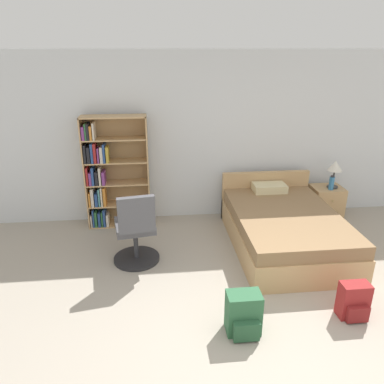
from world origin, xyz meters
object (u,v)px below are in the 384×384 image
Objects in this scene: bookshelf at (109,174)px; water_bottle at (332,183)px; nightstand at (326,202)px; office_chair at (136,232)px; backpack_red at (354,301)px; table_lamp at (335,167)px; backpack_green at (244,314)px; bed at (283,227)px.

bookshelf is 3.47m from water_bottle.
bookshelf reaches higher than nightstand.
bookshelf is 3.33× the size of nightstand.
backpack_red is at bearing -29.53° from office_chair.
backpack_red is at bearing -109.59° from table_lamp.
backpack_green is at bearing -129.21° from table_lamp.
nightstand is 1.19× the size of backpack_green.
water_bottle is (3.03, 1.02, 0.18)m from office_chair.
backpack_red is (0.23, -1.55, -0.09)m from bed.
bookshelf reaches higher than water_bottle.
office_chair reaches higher than table_lamp.
water_bottle is at bearing -2.84° from bookshelf.
water_bottle is (1.01, 0.74, 0.35)m from bed.
backpack_green is (1.50, -2.57, -0.63)m from bookshelf.
office_chair is (-2.02, -0.28, 0.17)m from bed.
office_chair is at bearing 150.47° from backpack_red.
table_lamp is at bearing -10.19° from nightstand.
table_lamp reaches higher than water_bottle.
bed is at bearing 98.27° from backpack_red.
backpack_green is at bearing -59.76° from bookshelf.
water_bottle reaches higher than nightstand.
backpack_red is at bearing -108.08° from nightstand.
bed is 1.32m from nightstand.
backpack_red is at bearing -42.66° from bookshelf.
office_chair is at bearing 127.88° from backpack_green.
nightstand is at bearing 71.92° from backpack_red.
backpack_green is at bearing -120.02° from bed.
nightstand is 2.21× the size of water_bottle.
office_chair is 2.58× the size of backpack_red.
table_lamp is 1.91× the size of water_bottle.
nightstand is 1.16× the size of table_lamp.
bookshelf is at bearing 177.16° from water_bottle.
backpack_red is (-0.78, -2.29, -0.44)m from water_bottle.
bookshelf is 4.39× the size of backpack_red.
bookshelf is 1.32m from office_chair.
bed is 4.86× the size of backpack_green.
table_lamp reaches higher than bed.
backpack_red is at bearing -81.73° from bed.
water_bottle is at bearing -91.81° from nightstand.
office_chair is 1.76m from backpack_green.
bookshelf is at bearing 178.70° from table_lamp.
backpack_red is at bearing -108.77° from water_bottle.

